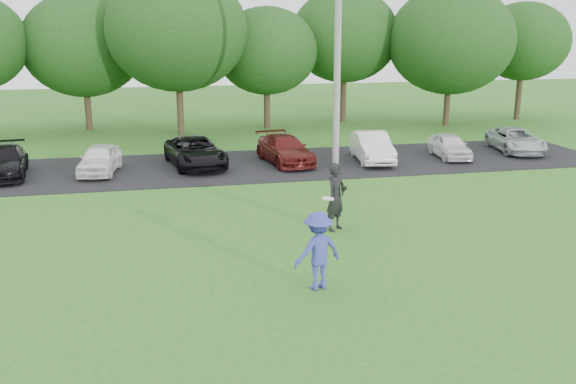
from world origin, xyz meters
The scene contains 7 objects.
ground centered at (0.00, 0.00, 0.00)m, with size 100.00×100.00×0.00m, color #316D1F.
parking_lot centered at (0.00, 13.00, 0.01)m, with size 32.00×6.50×0.03m, color black.
utility_pole centered at (3.88, 12.00, 4.87)m, with size 0.28×0.28×9.74m, color gray.
frisbee_player centered at (-0.12, -0.21, 0.90)m, with size 1.31×0.98×2.18m.
camera_bystander centered at (1.48, 3.81, 0.99)m, with size 0.86×0.83×1.98m.
parked_cars centered at (-0.42, 13.04, 0.62)m, with size 28.35×4.92×1.26m.
tree_row centered at (1.51, 22.76, 4.91)m, with size 42.39×9.85×8.64m.
Camera 1 is at (-3.65, -13.30, 5.81)m, focal length 40.00 mm.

